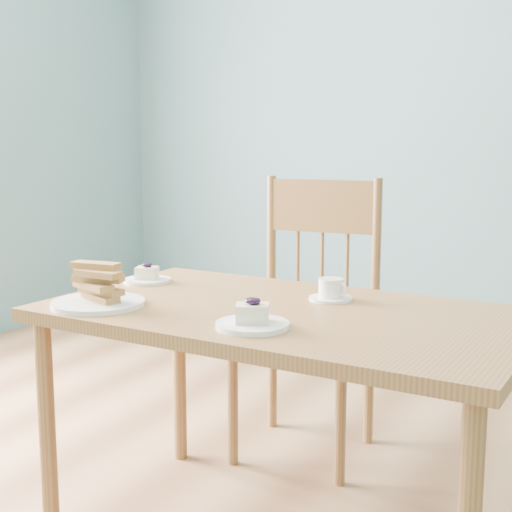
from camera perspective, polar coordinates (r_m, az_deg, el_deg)
room at (r=1.80m, az=5.45°, el=17.42°), size 5.01×5.01×2.71m
dining_table at (r=1.87m, az=2.21°, el=-6.21°), size 1.25×0.74×0.66m
dining_chair at (r=2.51m, az=4.22°, el=-4.66°), size 0.48×0.46×0.97m
cheesecake_plate_near at (r=1.66m, az=-0.28°, el=-5.15°), size 0.17×0.17×0.07m
cheesecake_plate_far at (r=2.22m, az=-8.71°, el=-1.68°), size 0.15×0.15×0.06m
coffee_cup at (r=1.96m, az=6.03°, el=-2.80°), size 0.12×0.12×0.06m
biscotti_plate at (r=1.92m, az=-12.55°, el=-2.84°), size 0.25×0.25×0.11m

